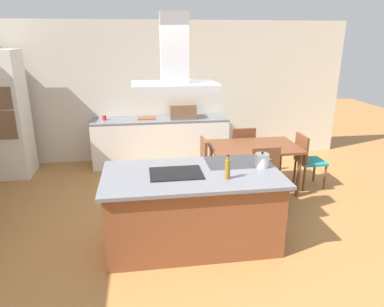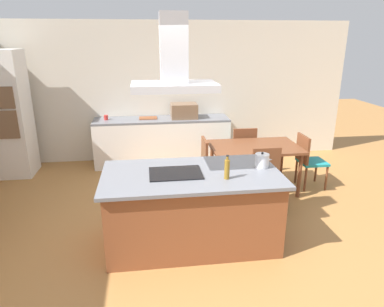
{
  "view_description": "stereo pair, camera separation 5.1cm",
  "coord_description": "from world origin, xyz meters",
  "views": [
    {
      "loc": [
        -0.55,
        -3.7,
        2.38
      ],
      "look_at": [
        0.06,
        0.4,
        1.0
      ],
      "focal_mm": 32.57,
      "sensor_mm": 36.0,
      "label": 1
    },
    {
      "loc": [
        -0.5,
        -3.7,
        2.38
      ],
      "look_at": [
        0.06,
        0.4,
        1.0
      ],
      "focal_mm": 32.57,
      "sensor_mm": 36.0,
      "label": 2
    }
  ],
  "objects": [
    {
      "name": "ground",
      "position": [
        0.0,
        1.5,
        0.0
      ],
      "size": [
        16.0,
        16.0,
        0.0
      ],
      "primitive_type": "plane",
      "color": "#AD753D"
    },
    {
      "name": "wall_back",
      "position": [
        0.0,
        3.25,
        1.35
      ],
      "size": [
        7.2,
        0.1,
        2.7
      ],
      "primitive_type": "cube",
      "color": "beige",
      "rests_on": "ground"
    },
    {
      "name": "kitchen_island",
      "position": [
        0.0,
        0.0,
        0.45
      ],
      "size": [
        2.06,
        1.11,
        0.9
      ],
      "color": "brown",
      "rests_on": "ground"
    },
    {
      "name": "cooktop",
      "position": [
        -0.19,
        0.0,
        0.91
      ],
      "size": [
        0.6,
        0.44,
        0.01
      ],
      "primitive_type": "cube",
      "color": "black",
      "rests_on": "kitchen_island"
    },
    {
      "name": "tea_kettle",
      "position": [
        0.86,
        0.07,
        0.98
      ],
      "size": [
        0.22,
        0.17,
        0.19
      ],
      "color": "silver",
      "rests_on": "kitchen_island"
    },
    {
      "name": "olive_oil_bottle",
      "position": [
        0.36,
        -0.23,
        1.02
      ],
      "size": [
        0.06,
        0.06,
        0.27
      ],
      "color": "olive",
      "rests_on": "kitchen_island"
    },
    {
      "name": "back_counter",
      "position": [
        -0.19,
        2.88,
        0.45
      ],
      "size": [
        2.59,
        0.62,
        0.9
      ],
      "color": "white",
      "rests_on": "ground"
    },
    {
      "name": "countertop_microwave",
      "position": [
        0.24,
        2.88,
        1.04
      ],
      "size": [
        0.5,
        0.38,
        0.28
      ],
      "primitive_type": "cube",
      "color": "brown",
      "rests_on": "back_counter"
    },
    {
      "name": "coffee_mug_red",
      "position": [
        -1.24,
        2.92,
        0.95
      ],
      "size": [
        0.08,
        0.08,
        0.09
      ],
      "primitive_type": "cylinder",
      "color": "red",
      "rests_on": "back_counter"
    },
    {
      "name": "cutting_board",
      "position": [
        -0.45,
        2.93,
        0.91
      ],
      "size": [
        0.34,
        0.24,
        0.02
      ],
      "primitive_type": "cube",
      "color": "brown",
      "rests_on": "back_counter"
    },
    {
      "name": "wall_oven_stack",
      "position": [
        -2.9,
        2.65,
        1.1
      ],
      "size": [
        0.7,
        0.66,
        2.2
      ],
      "color": "white",
      "rests_on": "ground"
    },
    {
      "name": "dining_table",
      "position": [
        1.2,
        1.39,
        0.67
      ],
      "size": [
        1.4,
        0.9,
        0.75
      ],
      "color": "brown",
      "rests_on": "ground"
    },
    {
      "name": "chair_at_left_end",
      "position": [
        0.29,
        1.39,
        0.51
      ],
      "size": [
        0.42,
        0.42,
        0.89
      ],
      "color": "teal",
      "rests_on": "ground"
    },
    {
      "name": "chair_facing_island",
      "position": [
        1.2,
        0.72,
        0.51
      ],
      "size": [
        0.42,
        0.42,
        0.89
      ],
      "color": "teal",
      "rests_on": "ground"
    },
    {
      "name": "chair_at_right_end",
      "position": [
        2.12,
        1.39,
        0.51
      ],
      "size": [
        0.42,
        0.42,
        0.89
      ],
      "color": "teal",
      "rests_on": "ground"
    },
    {
      "name": "chair_facing_back_wall",
      "position": [
        1.2,
        2.05,
        0.51
      ],
      "size": [
        0.42,
        0.42,
        0.89
      ],
      "color": "teal",
      "rests_on": "ground"
    },
    {
      "name": "range_hood",
      "position": [
        -0.19,
        0.0,
        2.1
      ],
      "size": [
        0.9,
        0.55,
        0.78
      ],
      "color": "#ADADB2"
    }
  ]
}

